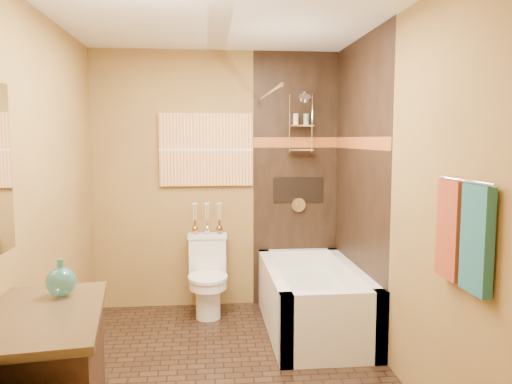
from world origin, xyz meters
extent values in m
plane|color=black|center=(0.00, 0.00, 0.00)|extent=(3.00, 3.00, 0.00)
cube|color=olive|center=(-1.20, 0.00, 1.25)|extent=(0.02, 3.00, 2.50)
cube|color=olive|center=(1.20, 0.00, 1.25)|extent=(0.02, 3.00, 2.50)
cube|color=olive|center=(0.00, 1.50, 1.25)|extent=(2.40, 0.02, 2.50)
cube|color=olive|center=(0.00, -1.50, 1.25)|extent=(2.40, 0.02, 2.50)
plane|color=silver|center=(0.00, 0.00, 2.50)|extent=(3.00, 3.00, 0.00)
cube|color=black|center=(0.78, 1.49, 1.25)|extent=(0.85, 0.01, 2.50)
cube|color=black|center=(1.19, 0.75, 1.25)|extent=(0.01, 1.50, 2.50)
cube|color=#993B1B|center=(0.78, 1.48, 1.62)|extent=(0.85, 0.01, 0.10)
cube|color=#993B1B|center=(1.18, 0.75, 1.62)|extent=(0.01, 1.50, 0.10)
cube|color=black|center=(0.80, 1.48, 1.15)|extent=(0.50, 0.01, 0.25)
cylinder|color=silver|center=(0.80, 1.35, 2.08)|extent=(0.02, 0.26, 0.02)
cylinder|color=silver|center=(0.80, 1.20, 2.03)|extent=(0.11, 0.11, 0.09)
cylinder|color=silver|center=(0.80, 1.47, 1.00)|extent=(0.14, 0.02, 0.14)
cylinder|color=silver|center=(0.40, 0.75, 2.02)|extent=(0.03, 1.55, 0.03)
cylinder|color=silver|center=(1.15, -1.05, 1.45)|extent=(0.02, 0.55, 0.02)
cube|color=#1D5163|center=(1.16, -1.18, 1.18)|extent=(0.05, 0.22, 0.52)
cube|color=maroon|center=(1.16, -0.92, 1.18)|extent=(0.05, 0.22, 0.52)
cube|color=#CF6B30|center=(-0.11, 1.48, 1.55)|extent=(0.90, 0.04, 0.70)
cube|color=white|center=(0.80, 0.05, 0.28)|extent=(0.80, 0.10, 0.55)
cube|color=white|center=(0.80, 1.45, 0.28)|extent=(0.80, 0.10, 0.55)
cube|color=white|center=(0.45, 0.75, 0.28)|extent=(0.10, 1.50, 0.55)
cube|color=white|center=(1.15, 0.75, 0.28)|extent=(0.10, 1.50, 0.55)
cube|color=white|center=(0.80, 0.75, 0.17)|extent=(0.64, 1.34, 0.35)
cube|color=white|center=(-0.11, 1.39, 0.52)|extent=(0.36, 0.16, 0.36)
cube|color=white|center=(-0.11, 1.39, 0.72)|extent=(0.38, 0.18, 0.04)
cylinder|color=white|center=(-0.11, 1.11, 0.18)|extent=(0.22, 0.22, 0.36)
cylinder|color=white|center=(-0.11, 1.11, 0.34)|extent=(0.35, 0.35, 0.09)
cylinder|color=white|center=(-0.11, 1.11, 0.39)|extent=(0.36, 0.36, 0.03)
cube|color=black|center=(-0.91, -1.00, 0.81)|extent=(0.70, 1.01, 0.04)
camera|label=1|loc=(-0.11, -3.39, 1.65)|focal=35.00mm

